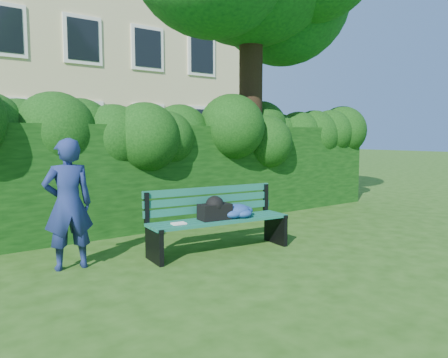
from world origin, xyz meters
TOP-DOWN VIEW (x-y plane):
  - ground at (0.00, 0.00)m, footprint 80.00×80.00m
  - apartment_building at (-0.00, 13.99)m, footprint 16.00×8.08m
  - hedge at (0.00, 2.20)m, footprint 10.00×1.00m
  - park_bench at (-0.46, 0.06)m, footprint 2.09×0.79m
  - man_reading at (-2.43, 0.52)m, footprint 0.62×0.45m

SIDE VIEW (x-z plane):
  - ground at x=0.00m, z-range 0.00..0.00m
  - park_bench at x=-0.46m, z-range 0.05..0.94m
  - man_reading at x=-2.43m, z-range 0.00..1.60m
  - hedge at x=0.00m, z-range 0.00..1.80m
  - apartment_building at x=0.00m, z-range 0.00..12.00m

